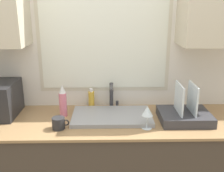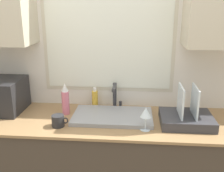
% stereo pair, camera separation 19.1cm
% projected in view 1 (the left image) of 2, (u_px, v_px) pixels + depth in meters
% --- Properties ---
extents(countertop, '(2.48, 0.64, 0.93)m').
position_uv_depth(countertop, '(105.00, 171.00, 2.16)').
color(countertop, '#42382D').
rests_on(countertop, ground_plane).
extents(wall_back, '(6.00, 0.38, 2.60)m').
position_uv_depth(wall_back, '(104.00, 53.00, 2.17)').
color(wall_back, silver).
rests_on(wall_back, ground_plane).
extents(sink_basin, '(0.61, 0.37, 0.03)m').
position_uv_depth(sink_basin, '(112.00, 116.00, 2.04)').
color(sink_basin, gray).
rests_on(sink_basin, countertop).
extents(faucet, '(0.08, 0.17, 0.22)m').
position_uv_depth(faucet, '(112.00, 94.00, 2.19)').
color(faucet, '#333338').
rests_on(faucet, countertop).
extents(dish_rack, '(0.38, 0.31, 0.29)m').
position_uv_depth(dish_rack, '(184.00, 114.00, 1.99)').
color(dish_rack, '#333338').
rests_on(dish_rack, countertop).
extents(spray_bottle, '(0.06, 0.06, 0.26)m').
position_uv_depth(spray_bottle, '(63.00, 101.00, 2.05)').
color(spray_bottle, '#D8728C').
rests_on(spray_bottle, countertop).
extents(soap_bottle, '(0.05, 0.05, 0.18)m').
position_uv_depth(soap_bottle, '(91.00, 99.00, 2.23)').
color(soap_bottle, gold).
rests_on(soap_bottle, countertop).
extents(mug_near_sink, '(0.12, 0.09, 0.09)m').
position_uv_depth(mug_near_sink, '(59.00, 123.00, 1.86)').
color(mug_near_sink, '#262628').
rests_on(mug_near_sink, countertop).
extents(wine_glass, '(0.08, 0.08, 0.17)m').
position_uv_depth(wine_glass, '(147.00, 112.00, 1.84)').
color(wine_glass, silver).
rests_on(wine_glass, countertop).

